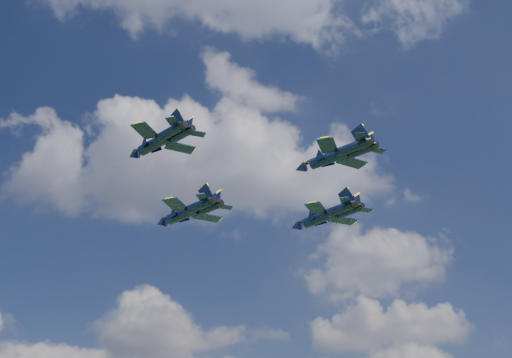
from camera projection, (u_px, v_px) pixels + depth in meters
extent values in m
cylinder|color=black|center=(183.00, 214.00, 119.18)|extent=(8.99, 7.76, 1.99)
cone|color=black|center=(161.00, 223.00, 122.98)|extent=(3.41, 3.26, 1.88)
ellipsoid|color=brown|center=(170.00, 216.00, 121.62)|extent=(3.14, 2.82, 0.90)
cube|color=black|center=(175.00, 204.00, 115.23)|extent=(4.21, 5.69, 0.20)
cube|color=black|center=(207.00, 217.00, 120.50)|extent=(5.83, 4.99, 0.20)
cube|color=black|center=(202.00, 197.00, 112.48)|extent=(2.12, 2.91, 0.15)
cube|color=black|center=(225.00, 207.00, 116.29)|extent=(3.09, 2.57, 0.15)
cube|color=black|center=(206.00, 193.00, 114.81)|extent=(3.01, 1.93, 3.32)
cube|color=black|center=(215.00, 198.00, 116.42)|extent=(2.16, 2.64, 3.32)
cylinder|color=black|center=(155.00, 144.00, 93.22)|extent=(7.27, 6.43, 1.62)
cone|color=black|center=(133.00, 156.00, 96.40)|extent=(2.78, 2.68, 1.53)
ellipsoid|color=brown|center=(143.00, 148.00, 95.26)|extent=(2.54, 2.33, 0.74)
cube|color=black|center=(145.00, 131.00, 90.02)|extent=(3.50, 4.66, 0.16)
cube|color=black|center=(180.00, 148.00, 94.24)|extent=(4.76, 4.02, 0.16)
cube|color=black|center=(172.00, 121.00, 87.71)|extent=(1.76, 2.39, 0.13)
cube|color=black|center=(197.00, 134.00, 90.76)|extent=(2.51, 2.07, 0.13)
cube|color=black|center=(177.00, 119.00, 89.60)|extent=(2.43, 1.58, 2.71)
cube|color=black|center=(187.00, 124.00, 90.89)|extent=(1.73, 2.19, 2.71)
cylinder|color=black|center=(321.00, 218.00, 118.85)|extent=(8.55, 7.92, 1.94)
cone|color=black|center=(295.00, 227.00, 122.79)|extent=(3.32, 3.24, 1.84)
ellipsoid|color=brown|center=(306.00, 220.00, 121.36)|extent=(3.01, 2.85, 0.89)
cube|color=black|center=(316.00, 208.00, 115.04)|extent=(4.32, 5.63, 0.19)
cube|color=black|center=(343.00, 220.00, 119.94)|extent=(5.70, 4.72, 0.19)
cube|color=black|center=(345.00, 200.00, 112.12)|extent=(2.19, 2.90, 0.15)
cube|color=black|center=(364.00, 210.00, 115.66)|extent=(2.99, 2.42, 0.15)
cube|color=black|center=(346.00, 197.00, 114.37)|extent=(2.87, 1.90, 3.25)
cube|color=black|center=(354.00, 201.00, 115.87)|extent=(1.99, 2.68, 3.25)
cylinder|color=black|center=(329.00, 158.00, 97.57)|extent=(7.93, 6.40, 1.71)
cone|color=black|center=(300.00, 169.00, 100.67)|extent=(2.95, 2.76, 1.62)
ellipsoid|color=brown|center=(312.00, 161.00, 99.57)|extent=(2.75, 2.35, 0.78)
cube|color=black|center=(327.00, 145.00, 94.14)|extent=(3.45, 4.84, 0.17)
cube|color=black|center=(352.00, 162.00, 98.87)|extent=(5.02, 4.41, 0.17)
cube|color=black|center=(360.00, 137.00, 91.97)|extent=(1.73, 2.46, 0.13)
cube|color=black|center=(378.00, 150.00, 95.38)|extent=(2.67, 2.28, 0.13)
cube|color=black|center=(360.00, 134.00, 93.98)|extent=(2.64, 1.65, 2.86)
cube|color=black|center=(368.00, 140.00, 95.43)|extent=(1.96, 2.19, 2.86)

